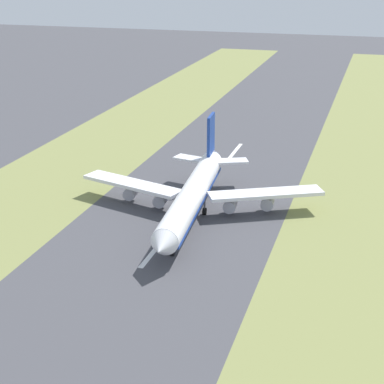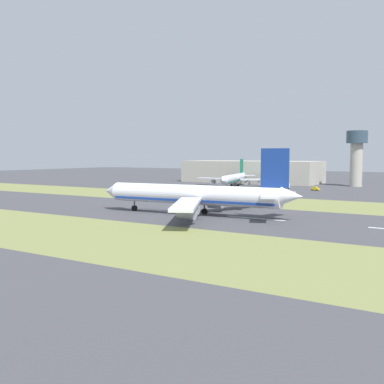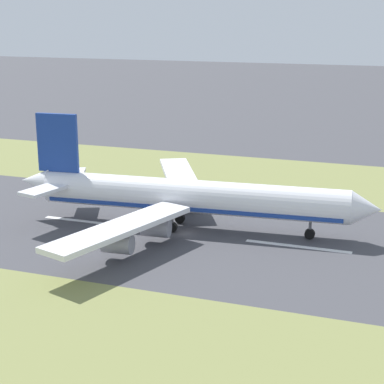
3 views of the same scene
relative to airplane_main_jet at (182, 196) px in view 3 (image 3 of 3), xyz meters
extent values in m
plane|color=#424247|center=(2.56, 1.63, -6.02)|extent=(800.00, 800.00, 0.00)
cube|color=olive|center=(-42.44, 1.63, -6.02)|extent=(40.00, 600.00, 0.01)
cube|color=olive|center=(47.56, 1.63, -6.02)|extent=(40.00, 600.00, 0.01)
cube|color=silver|center=(2.56, -18.10, -6.01)|extent=(1.20, 18.00, 0.01)
cube|color=silver|center=(2.56, 21.90, -6.01)|extent=(1.20, 18.00, 0.01)
cylinder|color=white|center=(-0.16, 1.90, 0.18)|extent=(10.70, 56.31, 6.00)
cone|color=white|center=(-2.73, 32.29, 0.18)|extent=(6.28, 5.48, 5.88)
cone|color=white|center=(2.45, -28.99, 0.98)|extent=(5.59, 6.41, 5.10)
cube|color=navy|center=(-0.16, 1.90, -1.47)|extent=(10.21, 54.05, 0.70)
cube|color=white|center=(-16.99, -6.77, -0.72)|extent=(28.59, 18.44, 0.90)
cube|color=white|center=(17.89, -3.82, -0.72)|extent=(29.48, 14.29, 0.90)
cylinder|color=#93939E|center=(-8.79, -2.85, -3.17)|extent=(3.59, 5.05, 3.20)
cylinder|color=#93939E|center=(-17.46, -7.09, -3.17)|extent=(3.59, 5.05, 3.20)
cylinder|color=#93939E|center=(9.14, -1.33, -3.17)|extent=(3.59, 5.05, 3.20)
cylinder|color=#93939E|center=(18.41, -4.06, -3.17)|extent=(3.59, 5.05, 3.20)
cube|color=navy|center=(2.03, -24.01, 8.68)|extent=(1.47, 8.04, 11.00)
cube|color=white|center=(-3.45, -24.47, 1.18)|extent=(10.92, 7.94, 0.60)
cube|color=white|center=(7.51, -23.55, 1.18)|extent=(10.74, 6.56, 0.60)
cylinder|color=#59595E|center=(-1.95, 23.10, -3.52)|extent=(0.50, 0.50, 3.20)
cylinder|color=black|center=(-1.95, 23.10, -5.12)|extent=(1.05, 1.87, 1.80)
cylinder|color=#59595E|center=(-2.50, -1.31, -3.52)|extent=(0.50, 0.50, 3.20)
cylinder|color=black|center=(-2.50, -1.31, -5.12)|extent=(1.05, 1.87, 1.80)
cylinder|color=#59595E|center=(2.68, -0.87, -3.52)|extent=(0.50, 0.50, 3.20)
cylinder|color=black|center=(2.68, -0.87, -5.12)|extent=(1.05, 1.87, 1.80)
camera|label=1|loc=(-42.14, 143.25, 55.78)|focal=60.00mm
camera|label=2|loc=(-117.01, -70.15, 12.27)|focal=42.00mm
camera|label=3|loc=(104.64, 39.02, 32.13)|focal=60.00mm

